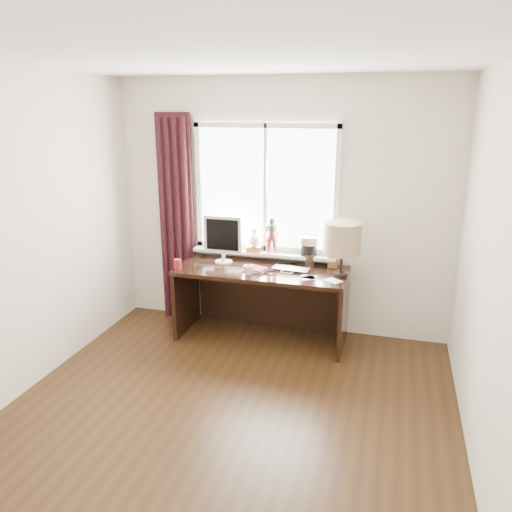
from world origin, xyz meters
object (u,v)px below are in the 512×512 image
(laptop, at_px, (291,269))
(mug, at_px, (248,270))
(red_cup, at_px, (178,264))
(monitor, at_px, (223,236))
(table_lamp, at_px, (342,239))
(desk, at_px, (264,289))

(laptop, relative_size, mug, 3.76)
(red_cup, distance_m, monitor, 0.54)
(monitor, bearing_deg, mug, -39.69)
(red_cup, distance_m, table_lamp, 1.63)
(mug, relative_size, desk, 0.06)
(laptop, xyz_separation_m, mug, (-0.38, -0.23, 0.03))
(laptop, height_order, mug, mug)
(desk, distance_m, table_lamp, 0.99)
(red_cup, xyz_separation_m, desk, (0.80, 0.33, -0.29))
(red_cup, bearing_deg, table_lamp, 8.74)
(mug, relative_size, monitor, 0.20)
(laptop, distance_m, desk, 0.40)
(mug, xyz_separation_m, red_cup, (-0.72, -0.04, 0.00))
(monitor, xyz_separation_m, table_lamp, (1.22, -0.09, 0.09))
(table_lamp, bearing_deg, monitor, 175.68)
(desk, relative_size, table_lamp, 3.27)
(laptop, height_order, desk, laptop)
(red_cup, height_order, desk, red_cup)
(red_cup, height_order, monitor, monitor)
(laptop, height_order, monitor, monitor)
(desk, xyz_separation_m, monitor, (-0.44, 0.01, 0.52))
(red_cup, bearing_deg, laptop, 13.57)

